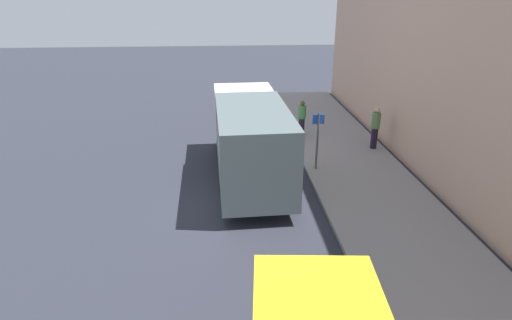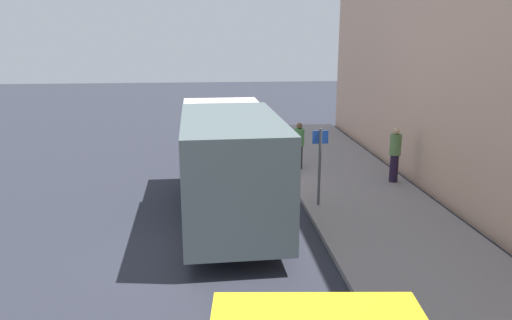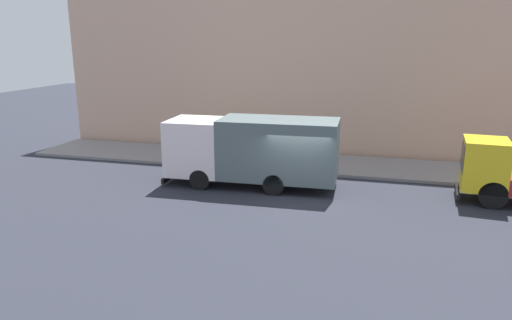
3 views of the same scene
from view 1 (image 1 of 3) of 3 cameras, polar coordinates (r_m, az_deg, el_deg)
name	(u,v)px [view 1 (image 1 of 3)]	position (r m, az deg, el deg)	size (l,w,h in m)	color
ground	(229,207)	(13.63, -3.71, -6.41)	(80.00, 80.00, 0.00)	#272A34
sidewalk	(378,200)	(14.48, 16.17, -5.19)	(3.82, 30.00, 0.13)	gray
building_facade	(476,53)	(14.16, 27.70, 12.69)	(0.50, 30.00, 9.54)	#D3A78C
large_utility_truck	(250,136)	(14.98, -0.86, 3.23)	(2.54, 7.39, 2.93)	white
pedestrian_walking	(375,127)	(18.50, 15.89, 4.35)	(0.42, 0.42, 1.80)	black
pedestrian_standing	(302,117)	(19.54, 6.25, 5.78)	(0.37, 0.37, 1.65)	black
street_sign_post	(318,136)	(15.77, 8.36, 3.27)	(0.44, 0.08, 2.20)	#4C5156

